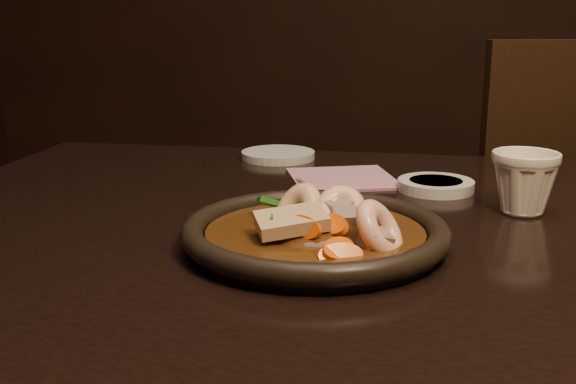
% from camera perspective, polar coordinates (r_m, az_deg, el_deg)
% --- Properties ---
extents(table, '(1.60, 0.90, 0.75)m').
position_cam_1_polar(table, '(0.86, 19.94, -8.45)').
color(table, black).
rests_on(table, floor).
extents(chair, '(0.54, 0.54, 0.94)m').
position_cam_1_polar(chair, '(1.58, 20.26, -4.33)').
color(chair, black).
rests_on(chair, floor).
extents(plate, '(0.28, 0.28, 0.03)m').
position_cam_1_polar(plate, '(0.76, 2.16, -3.36)').
color(plate, black).
rests_on(plate, table).
extents(stirfry, '(0.17, 0.19, 0.07)m').
position_cam_1_polar(stirfry, '(0.76, 2.71, -2.81)').
color(stirfry, '#3C200A').
rests_on(stirfry, plate).
extents(soy_dish, '(0.10, 0.10, 0.01)m').
position_cam_1_polar(soy_dish, '(1.01, 11.59, 0.52)').
color(soy_dish, silver).
rests_on(soy_dish, table).
extents(saucer_left, '(0.12, 0.12, 0.01)m').
position_cam_1_polar(saucer_left, '(1.20, -0.79, 2.94)').
color(saucer_left, silver).
rests_on(saucer_left, table).
extents(tea_cup, '(0.10, 0.10, 0.08)m').
position_cam_1_polar(tea_cup, '(0.92, 18.17, 0.86)').
color(tea_cup, white).
rests_on(tea_cup, table).
extents(chopsticks, '(0.12, 0.25, 0.01)m').
position_cam_1_polar(chopsticks, '(0.92, 2.91, -0.91)').
color(chopsticks, tan).
rests_on(chopsticks, table).
extents(napkin, '(0.19, 0.19, 0.00)m').
position_cam_1_polar(napkin, '(1.06, 4.35, 1.07)').
color(napkin, '#B97183').
rests_on(napkin, table).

